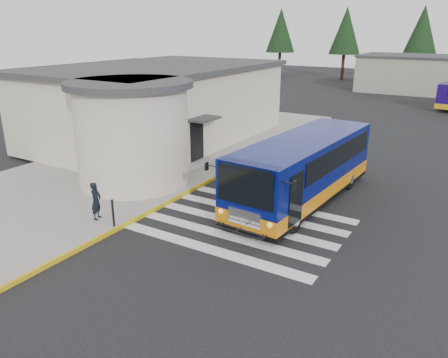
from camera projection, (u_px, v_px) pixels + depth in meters
The scene contains 9 objects.
ground at pixel (260, 218), 17.44m from camera, with size 140.00×140.00×0.00m, color black.
sidewalk at pixel (151, 159), 25.06m from camera, with size 10.00×34.00×0.15m, color gray.
curb_strip at pixel (225, 173), 22.63m from camera, with size 0.12×34.00×0.16m, color gold.
station_building at pixel (157, 105), 27.49m from camera, with size 12.70×18.70×4.80m.
crosswalk at pixel (239, 223), 17.04m from camera, with size 8.00×5.35×0.01m.
transit_bus at pixel (302, 172), 18.75m from camera, with size 3.75×10.14×2.81m.
pedestrian_a at pixel (96, 201), 16.81m from camera, with size 0.54×0.36×1.49m, color black.
pedestrian_b at pixel (124, 172), 19.92m from camera, with size 0.80×0.62×1.64m, color black.
bollard at pixel (113, 213), 16.23m from camera, with size 0.09×0.09×1.07m, color black.
Camera 1 is at (7.08, -14.37, 7.22)m, focal length 35.00 mm.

